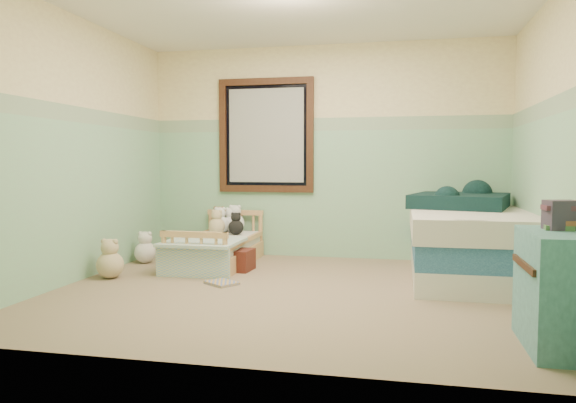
% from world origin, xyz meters
% --- Properties ---
extents(floor, '(4.20, 3.60, 0.02)m').
position_xyz_m(floor, '(0.00, 0.00, -0.01)').
color(floor, '#83684F').
rests_on(floor, ground).
extents(wall_back, '(4.20, 0.04, 2.50)m').
position_xyz_m(wall_back, '(0.00, 1.80, 1.25)').
color(wall_back, beige).
rests_on(wall_back, floor).
extents(wall_front, '(4.20, 0.04, 2.50)m').
position_xyz_m(wall_front, '(0.00, -1.80, 1.25)').
color(wall_front, beige).
rests_on(wall_front, floor).
extents(wall_left, '(0.04, 3.60, 2.50)m').
position_xyz_m(wall_left, '(-2.10, 0.00, 1.25)').
color(wall_left, beige).
rests_on(wall_left, floor).
extents(wall_right, '(0.04, 3.60, 2.50)m').
position_xyz_m(wall_right, '(2.10, 0.00, 1.25)').
color(wall_right, beige).
rests_on(wall_right, floor).
extents(wainscot_mint, '(4.20, 0.01, 1.50)m').
position_xyz_m(wainscot_mint, '(0.00, 1.79, 0.75)').
color(wainscot_mint, '#88B491').
rests_on(wainscot_mint, floor).
extents(border_strip, '(4.20, 0.01, 0.15)m').
position_xyz_m(border_strip, '(0.00, 1.79, 1.57)').
color(border_strip, '#3C6D49').
rests_on(border_strip, wall_back).
extents(window_frame, '(1.16, 0.06, 1.36)m').
position_xyz_m(window_frame, '(-0.70, 1.76, 1.45)').
color(window_frame, black).
rests_on(window_frame, wall_back).
extents(window_blinds, '(0.92, 0.01, 1.12)m').
position_xyz_m(window_blinds, '(-0.70, 1.77, 1.45)').
color(window_blinds, beige).
rests_on(window_blinds, window_frame).
extents(toddler_bed_frame, '(0.70, 1.39, 0.18)m').
position_xyz_m(toddler_bed_frame, '(-1.08, 1.05, 0.09)').
color(toddler_bed_frame, '#BD7C4B').
rests_on(toddler_bed_frame, floor).
extents(toddler_mattress, '(0.64, 1.33, 0.12)m').
position_xyz_m(toddler_mattress, '(-1.08, 1.05, 0.24)').
color(toddler_mattress, white).
rests_on(toddler_mattress, toddler_bed_frame).
extents(patchwork_quilt, '(0.76, 0.70, 0.03)m').
position_xyz_m(patchwork_quilt, '(-1.08, 0.62, 0.31)').
color(patchwork_quilt, '#7BAED4').
rests_on(patchwork_quilt, toddler_mattress).
extents(plush_bed_brown, '(0.21, 0.21, 0.21)m').
position_xyz_m(plush_bed_brown, '(-1.23, 1.55, 0.40)').
color(plush_bed_brown, brown).
rests_on(plush_bed_brown, toddler_mattress).
extents(plush_bed_white, '(0.22, 0.22, 0.22)m').
position_xyz_m(plush_bed_white, '(-1.03, 1.55, 0.41)').
color(plush_bed_white, white).
rests_on(plush_bed_white, toddler_mattress).
extents(plush_bed_tan, '(0.19, 0.19, 0.19)m').
position_xyz_m(plush_bed_tan, '(-1.18, 1.33, 0.39)').
color(plush_bed_tan, '#CDB486').
rests_on(plush_bed_tan, toddler_mattress).
extents(plush_bed_dark, '(0.17, 0.17, 0.17)m').
position_xyz_m(plush_bed_dark, '(-0.95, 1.33, 0.39)').
color(plush_bed_dark, black).
rests_on(plush_bed_dark, toddler_mattress).
extents(plush_floor_cream, '(0.24, 0.24, 0.24)m').
position_xyz_m(plush_floor_cream, '(-1.90, 0.98, 0.12)').
color(plush_floor_cream, white).
rests_on(plush_floor_cream, floor).
extents(plush_floor_tan, '(0.26, 0.26, 0.26)m').
position_xyz_m(plush_floor_tan, '(-1.85, 0.16, 0.13)').
color(plush_floor_tan, '#CDB486').
rests_on(plush_floor_tan, floor).
extents(twin_bed_frame, '(1.06, 2.11, 0.22)m').
position_xyz_m(twin_bed_frame, '(1.55, 0.99, 0.11)').
color(twin_bed_frame, silver).
rests_on(twin_bed_frame, floor).
extents(twin_boxspring, '(1.06, 2.11, 0.22)m').
position_xyz_m(twin_boxspring, '(1.55, 0.99, 0.33)').
color(twin_boxspring, navy).
rests_on(twin_boxspring, twin_bed_frame).
extents(twin_mattress, '(1.10, 2.16, 0.22)m').
position_xyz_m(twin_mattress, '(1.55, 0.99, 0.55)').
color(twin_mattress, silver).
rests_on(twin_mattress, twin_boxspring).
extents(teal_blanket, '(1.11, 1.15, 0.14)m').
position_xyz_m(teal_blanket, '(1.50, 1.29, 0.73)').
color(teal_blanket, black).
rests_on(teal_blanket, twin_mattress).
extents(dresser, '(0.44, 0.71, 0.71)m').
position_xyz_m(dresser, '(1.87, -1.10, 0.35)').
color(dresser, '#3D6E74').
rests_on(dresser, floor).
extents(book_stack, '(0.21, 0.18, 0.18)m').
position_xyz_m(book_stack, '(1.87, -0.98, 0.80)').
color(book_stack, '#513531').
rests_on(book_stack, dresser).
extents(red_pillow, '(0.37, 0.33, 0.22)m').
position_xyz_m(red_pillow, '(-0.79, 0.80, 0.11)').
color(red_pillow, maroon).
rests_on(red_pillow, floor).
extents(floor_book, '(0.35, 0.34, 0.03)m').
position_xyz_m(floor_book, '(-0.71, 0.13, 0.01)').
color(floor_book, gold).
rests_on(floor_book, floor).
extents(extra_plush_0, '(0.21, 0.21, 0.21)m').
position_xyz_m(extra_plush_0, '(-1.17, 1.42, 0.40)').
color(extra_plush_0, white).
rests_on(extra_plush_0, toddler_mattress).
extents(extra_plush_1, '(0.20, 0.20, 0.20)m').
position_xyz_m(extra_plush_1, '(-1.07, 1.53, 0.40)').
color(extra_plush_1, white).
rests_on(extra_plush_1, toddler_mattress).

